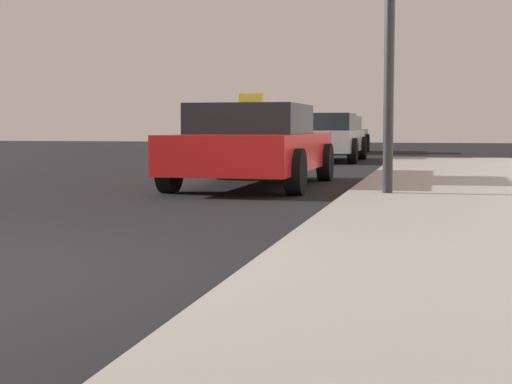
% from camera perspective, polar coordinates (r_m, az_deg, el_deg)
% --- Properties ---
extents(car_red, '(2.03, 4.49, 1.43)m').
position_cam_1_polar(car_red, '(12.13, -0.15, 3.46)').
color(car_red, red).
rests_on(car_red, ground_plane).
extents(car_silver, '(2.01, 4.06, 1.27)m').
position_cam_1_polar(car_silver, '(20.94, 4.98, 4.03)').
color(car_silver, '#B7B7BF').
rests_on(car_silver, ground_plane).
extents(car_green, '(2.06, 4.27, 1.27)m').
position_cam_1_polar(car_green, '(27.59, 5.88, 4.22)').
color(car_green, '#196638').
rests_on(car_green, ground_plane).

